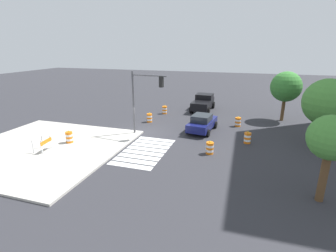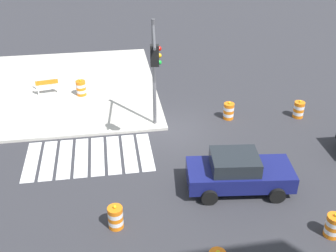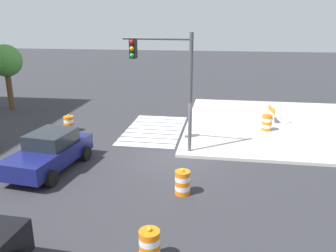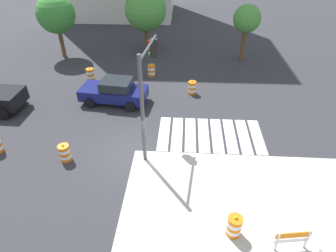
% 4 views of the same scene
% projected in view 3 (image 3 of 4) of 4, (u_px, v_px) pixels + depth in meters
% --- Properties ---
extents(ground_plane, '(120.00, 120.00, 0.00)m').
position_uv_depth(ground_plane, '(175.00, 157.00, 16.00)').
color(ground_plane, '#2D2D33').
extents(sidewalk_corner, '(12.00, 12.00, 0.15)m').
position_uv_depth(sidewalk_corner, '(287.00, 125.00, 20.74)').
color(sidewalk_corner, '#BCB7AD').
rests_on(sidewalk_corner, ground).
extents(crosswalk_stripes, '(5.85, 3.20, 0.02)m').
position_uv_depth(crosswalk_stripes, '(154.00, 130.00, 20.04)').
color(crosswalk_stripes, silver).
rests_on(crosswalk_stripes, ground).
extents(sports_car, '(4.48, 2.50, 1.63)m').
position_uv_depth(sports_car, '(50.00, 151.00, 14.52)').
color(sports_car, navy).
rests_on(sports_car, ground).
extents(traffic_barrel_near_corner, '(0.56, 0.56, 1.02)m').
position_uv_depth(traffic_barrel_near_corner, '(183.00, 182.00, 12.52)').
color(traffic_barrel_near_corner, orange).
rests_on(traffic_barrel_near_corner, ground).
extents(traffic_barrel_median_near, '(0.56, 0.56, 1.02)m').
position_uv_depth(traffic_barrel_median_near, '(150.00, 246.00, 9.00)').
color(traffic_barrel_median_near, orange).
rests_on(traffic_barrel_median_near, ground).
extents(traffic_barrel_far_curb, '(0.56, 0.56, 1.02)m').
position_uv_depth(traffic_barrel_far_curb, '(69.00, 124.00, 19.67)').
color(traffic_barrel_far_curb, orange).
rests_on(traffic_barrel_far_curb, ground).
extents(traffic_barrel_on_sidewalk, '(0.56, 0.56, 1.02)m').
position_uv_depth(traffic_barrel_on_sidewalk, '(267.00, 123.00, 19.36)').
color(traffic_barrel_on_sidewalk, orange).
rests_on(traffic_barrel_on_sidewalk, sidewalk_corner).
extents(construction_barricade, '(1.34, 0.95, 1.00)m').
position_uv_depth(construction_barricade, '(274.00, 112.00, 21.12)').
color(construction_barricade, silver).
rests_on(construction_barricade, sidewalk_corner).
extents(traffic_light_pole, '(0.57, 3.28, 5.50)m').
position_uv_depth(traffic_light_pole, '(166.00, 71.00, 15.60)').
color(traffic_light_pole, '#4C4C51').
rests_on(traffic_light_pole, sidewalk_corner).
extents(street_tree_streetside_mid, '(2.23, 2.23, 4.58)m').
position_uv_depth(street_tree_streetside_mid, '(6.00, 62.00, 23.82)').
color(street_tree_streetside_mid, brown).
rests_on(street_tree_streetside_mid, ground).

